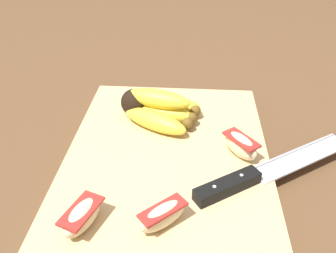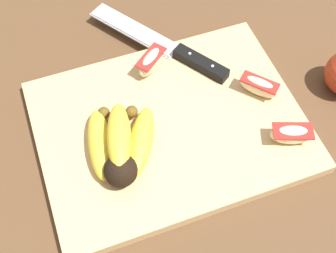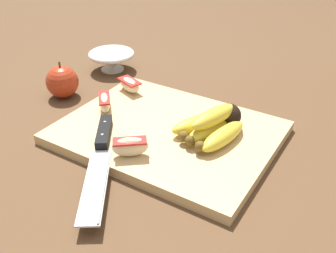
# 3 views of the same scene
# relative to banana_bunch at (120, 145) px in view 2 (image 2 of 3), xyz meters

# --- Properties ---
(ground_plane) EXTENTS (6.00, 6.00, 0.00)m
(ground_plane) POSITION_rel_banana_bunch_xyz_m (-0.09, -0.03, -0.04)
(ground_plane) COLOR brown
(cutting_board) EXTENTS (0.41, 0.31, 0.02)m
(cutting_board) POSITION_rel_banana_bunch_xyz_m (-0.09, -0.03, -0.03)
(cutting_board) COLOR tan
(cutting_board) RESTS_ON ground_plane
(banana_bunch) EXTENTS (0.13, 0.14, 0.06)m
(banana_bunch) POSITION_rel_banana_bunch_xyz_m (0.00, 0.00, 0.00)
(banana_bunch) COLOR black
(banana_bunch) RESTS_ON cutting_board
(chefs_knife) EXTENTS (0.18, 0.25, 0.02)m
(chefs_knife) POSITION_rel_banana_bunch_xyz_m (-0.15, -0.15, -0.02)
(chefs_knife) COLOR silver
(chefs_knife) RESTS_ON cutting_board
(apple_wedge_near) EXTENTS (0.07, 0.05, 0.03)m
(apple_wedge_near) POSITION_rel_banana_bunch_xyz_m (-0.24, 0.07, -0.01)
(apple_wedge_near) COLOR beige
(apple_wedge_near) RESTS_ON cutting_board
(apple_wedge_middle) EXTENTS (0.06, 0.06, 0.03)m
(apple_wedge_middle) POSITION_rel_banana_bunch_xyz_m (-0.24, -0.04, -0.00)
(apple_wedge_middle) COLOR beige
(apple_wedge_middle) RESTS_ON cutting_board
(apple_wedge_far) EXTENTS (0.06, 0.06, 0.04)m
(apple_wedge_far) POSITION_rel_banana_bunch_xyz_m (-0.10, -0.14, -0.00)
(apple_wedge_far) COLOR beige
(apple_wedge_far) RESTS_ON cutting_board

